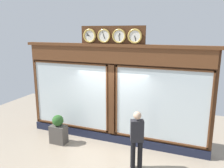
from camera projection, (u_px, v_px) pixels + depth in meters
name	position (u px, v px, depth m)	size (l,w,h in m)	color
shop_facade	(113.00, 93.00, 7.89)	(6.58, 0.42, 3.99)	#4C2B16
pedestrian	(137.00, 137.00, 6.43)	(0.42, 0.34, 1.69)	black
planter_box	(59.00, 134.00, 8.03)	(0.56, 0.36, 0.64)	#4C4742
planter_shrub	(58.00, 121.00, 7.91)	(0.39, 0.39, 0.39)	#285623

